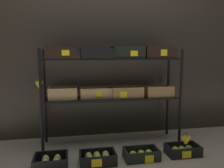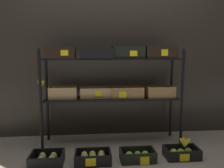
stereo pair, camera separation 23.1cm
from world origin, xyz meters
The scene contains 8 objects.
ground_plane centered at (0.00, 0.00, 0.00)m, with size 10.00×10.00×0.00m, color gray.
storefront_wall centered at (0.00, 0.37, 1.11)m, with size 3.94×0.12×2.22m, color #2D2823.
display_rack centered at (0.01, 0.00, 0.78)m, with size 1.64×0.37×1.13m.
crate_ground_pear centered at (-0.66, -0.48, 0.05)m, with size 0.31×0.24×0.11m.
crate_ground_left_pear centered at (-0.23, -0.48, 0.05)m, with size 0.35×0.22×0.11m.
crate_ground_apple_green centered at (0.21, -0.47, 0.04)m, with size 0.34×0.21×0.11m.
crate_ground_right_apple_green centered at (0.67, -0.46, 0.04)m, with size 0.34×0.21×0.11m.
banana_bunch_loose centered at (0.69, -0.45, 0.16)m, with size 0.13×0.05×0.13m.
Camera 2 is at (-0.24, -2.54, 1.02)m, focal length 35.94 mm.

